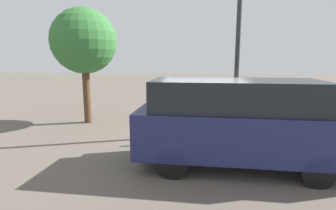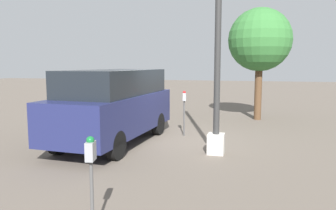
# 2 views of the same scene
# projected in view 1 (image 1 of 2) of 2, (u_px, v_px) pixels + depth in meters

# --- Properties ---
(ground_plane) EXTENTS (80.00, 80.00, 0.00)m
(ground_plane) POSITION_uv_depth(u_px,v_px,m) (203.00, 147.00, 8.25)
(ground_plane) COLOR #60564C
(parking_meter_near) EXTENTS (0.22, 0.15, 1.54)m
(parking_meter_near) POSITION_uv_depth(u_px,v_px,m) (180.00, 109.00, 8.55)
(parking_meter_near) COLOR #4C4C4C
(parking_meter_near) RESTS_ON ground
(lamp_post) EXTENTS (0.44, 0.44, 6.41)m
(lamp_post) POSITION_uv_depth(u_px,v_px,m) (236.00, 74.00, 9.47)
(lamp_post) COLOR beige
(lamp_post) RESTS_ON ground
(parked_van) EXTENTS (5.23, 2.25, 2.25)m
(parked_van) POSITION_uv_depth(u_px,v_px,m) (238.00, 121.00, 6.58)
(parked_van) COLOR navy
(parked_van) RESTS_ON ground
(street_tree) EXTENTS (2.71, 2.71, 4.83)m
(street_tree) POSITION_uv_depth(u_px,v_px,m) (84.00, 42.00, 10.88)
(street_tree) COLOR #513823
(street_tree) RESTS_ON ground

